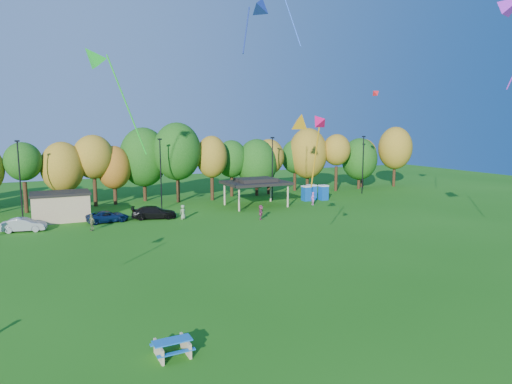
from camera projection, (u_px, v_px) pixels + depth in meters
name	position (u px, v px, depth m)	size (l,w,h in m)	color
ground	(319.00, 348.00, 22.12)	(160.00, 160.00, 0.00)	#19600F
tree_line	(129.00, 161.00, 61.58)	(93.57, 10.55, 11.15)	black
lamp_posts	(161.00, 171.00, 58.06)	(64.50, 0.25, 9.09)	black
utility_building	(61.00, 206.00, 51.69)	(6.30, 4.30, 3.25)	tan
pavilion	(256.00, 182.00, 60.67)	(8.20, 6.20, 3.77)	tan
porta_potties	(314.00, 193.00, 65.87)	(3.75, 2.22, 2.18)	#0C479E
picnic_table	(172.00, 347.00, 21.36)	(1.85, 1.55, 0.78)	tan
car_b	(24.00, 225.00, 46.40)	(1.48, 4.24, 1.40)	#9D9DA2
car_c	(108.00, 217.00, 50.91)	(2.11, 4.57, 1.27)	#0C1F48
car_d	(154.00, 212.00, 52.79)	(2.07, 5.09, 1.48)	black
far_person_1	(92.00, 222.00, 46.74)	(1.01, 0.42, 1.72)	#636F44
far_person_2	(313.00, 198.00, 61.93)	(0.64, 0.42, 1.77)	#CA5FBE
far_person_4	(261.00, 212.00, 52.32)	(1.56, 0.50, 1.68)	#913C5B
far_person_5	(183.00, 212.00, 52.47)	(0.82, 0.53, 1.68)	gray
kite_0	(318.00, 120.00, 24.63)	(0.99, 1.21, 1.09)	#D40B53
kite_5	(300.00, 121.00, 31.28)	(1.67, 3.33, 5.47)	orange
kite_8	(377.00, 92.00, 54.55)	(1.22, 0.99, 1.18)	red
kite_10	(93.00, 58.00, 29.64)	(4.37, 1.62, 7.42)	green
kite_14	(261.00, 5.00, 34.85)	(2.64, 2.62, 4.67)	navy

